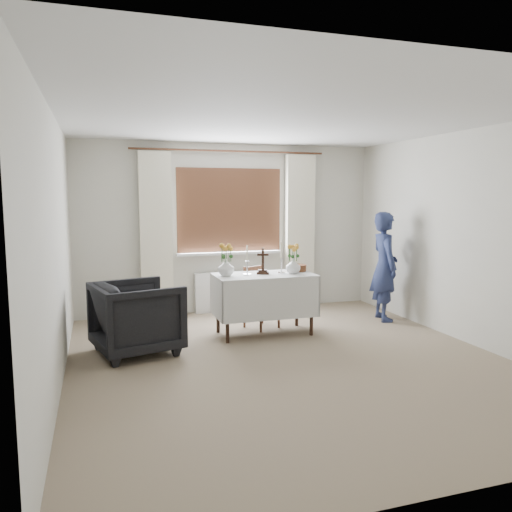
% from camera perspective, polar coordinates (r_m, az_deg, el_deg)
% --- Properties ---
extents(ground, '(5.00, 5.00, 0.00)m').
position_cam_1_polar(ground, '(5.39, 3.90, -11.88)').
color(ground, gray).
rests_on(ground, ground).
extents(altar_table, '(1.24, 0.64, 0.76)m').
position_cam_1_polar(altar_table, '(6.29, 0.95, -5.53)').
color(altar_table, silver).
rests_on(altar_table, ground).
extents(wooden_chair, '(0.50, 0.50, 0.81)m').
position_cam_1_polar(wooden_chair, '(6.58, 0.65, -4.75)').
color(wooden_chair, brown).
rests_on(wooden_chair, ground).
extents(armchair, '(1.06, 1.04, 0.80)m').
position_cam_1_polar(armchair, '(5.69, -13.44, -6.84)').
color(armchair, black).
rests_on(armchair, ground).
extents(person, '(0.45, 0.61, 1.52)m').
position_cam_1_polar(person, '(7.17, 14.46, -1.15)').
color(person, navy).
rests_on(person, ground).
extents(radiator, '(1.10, 0.10, 0.60)m').
position_cam_1_polar(radiator, '(7.55, -2.86, -4.06)').
color(radiator, silver).
rests_on(radiator, ground).
extents(wooden_cross, '(0.18, 0.15, 0.33)m').
position_cam_1_polar(wooden_cross, '(6.22, 0.79, -0.58)').
color(wooden_cross, black).
rests_on(wooden_cross, altar_table).
extents(candlestick_left, '(0.11, 0.11, 0.36)m').
position_cam_1_polar(candlestick_left, '(6.15, -1.02, -0.49)').
color(candlestick_left, white).
rests_on(candlestick_left, altar_table).
extents(candlestick_right, '(0.15, 0.15, 0.39)m').
position_cam_1_polar(candlestick_right, '(6.27, 2.92, -0.23)').
color(candlestick_right, white).
rests_on(candlestick_right, altar_table).
extents(flower_vase_left, '(0.24, 0.24, 0.21)m').
position_cam_1_polar(flower_vase_left, '(6.09, -3.45, -1.31)').
color(flower_vase_left, silver).
rests_on(flower_vase_left, altar_table).
extents(flower_vase_right, '(0.19, 0.19, 0.19)m').
position_cam_1_polar(flower_vase_right, '(6.28, 4.27, -1.15)').
color(flower_vase_right, silver).
rests_on(flower_vase_right, altar_table).
extents(wicker_basket, '(0.23, 0.23, 0.09)m').
position_cam_1_polar(wicker_basket, '(6.49, 4.77, -1.35)').
color(wicker_basket, brown).
rests_on(wicker_basket, altar_table).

